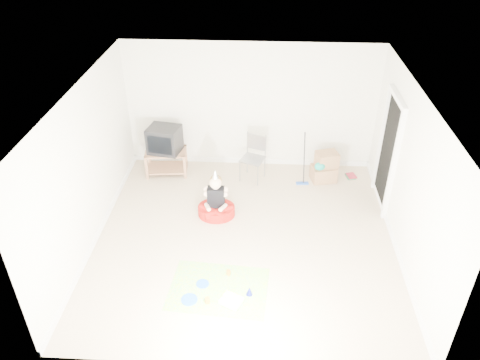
# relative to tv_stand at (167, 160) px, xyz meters

# --- Properties ---
(ground) EXTENTS (5.00, 5.00, 0.00)m
(ground) POSITION_rel_tv_stand_xyz_m (1.69, -1.99, -0.30)
(ground) COLOR beige
(ground) RESTS_ON ground
(doorway_recess) EXTENTS (0.02, 0.90, 2.05)m
(doorway_recess) POSITION_rel_tv_stand_xyz_m (4.17, -0.79, 0.73)
(doorway_recess) COLOR black
(doorway_recess) RESTS_ON ground
(tv_stand) EXTENTS (0.87, 0.59, 0.51)m
(tv_stand) POSITION_rel_tv_stand_xyz_m (0.00, 0.00, 0.00)
(tv_stand) COLOR #956343
(tv_stand) RESTS_ON ground
(crt_tv) EXTENTS (0.69, 0.61, 0.52)m
(crt_tv) POSITION_rel_tv_stand_xyz_m (0.00, 0.00, 0.47)
(crt_tv) COLOR black
(crt_tv) RESTS_ON tv_stand
(folding_chair) EXTENTS (0.55, 0.53, 0.94)m
(folding_chair) POSITION_rel_tv_stand_xyz_m (1.76, -0.14, 0.16)
(folding_chair) COLOR gray
(folding_chair) RESTS_ON ground
(cardboard_boxes) EXTENTS (0.56, 0.48, 0.60)m
(cardboard_boxes) POSITION_rel_tv_stand_xyz_m (3.19, -0.08, -0.01)
(cardboard_boxes) COLOR #9F734D
(cardboard_boxes) RESTS_ON ground
(floor_mop) EXTENTS (0.25, 0.34, 1.00)m
(floor_mop) POSITION_rel_tv_stand_xyz_m (2.76, -0.27, -0.04)
(floor_mop) COLOR #234FB3
(floor_mop) RESTS_ON ground
(book_pile) EXTENTS (0.22, 0.25, 0.05)m
(book_pile) POSITION_rel_tv_stand_xyz_m (3.77, 0.05, -0.28)
(book_pile) COLOR #297C4C
(book_pile) RESTS_ON ground
(seated_woman) EXTENTS (0.66, 0.66, 0.96)m
(seated_woman) POSITION_rel_tv_stand_xyz_m (1.15, -1.38, -0.09)
(seated_woman) COLOR #B41710
(seated_woman) RESTS_ON ground
(party_mat) EXTENTS (1.52, 1.15, 0.01)m
(party_mat) POSITION_rel_tv_stand_xyz_m (1.36, -3.19, -0.30)
(party_mat) COLOR #E22F98
(party_mat) RESTS_ON ground
(birthday_cake) EXTENTS (0.37, 0.34, 0.14)m
(birthday_cake) POSITION_rel_tv_stand_xyz_m (1.57, -3.46, -0.26)
(birthday_cake) COLOR white
(birthday_cake) RESTS_ON party_mat
(blue_plate_near) EXTENTS (0.24, 0.24, 0.01)m
(blue_plate_near) POSITION_rel_tv_stand_xyz_m (1.11, -3.11, -0.29)
(blue_plate_near) COLOR blue
(blue_plate_near) RESTS_ON party_mat
(blue_plate_far) EXTENTS (0.32, 0.32, 0.01)m
(blue_plate_far) POSITION_rel_tv_stand_xyz_m (0.96, -3.44, -0.29)
(blue_plate_far) COLOR blue
(blue_plate_far) RESTS_ON party_mat
(orange_cup_near) EXTENTS (0.08, 0.08, 0.08)m
(orange_cup_near) POSITION_rel_tv_stand_xyz_m (1.49, -2.89, -0.26)
(orange_cup_near) COLOR orange
(orange_cup_near) RESTS_ON party_mat
(orange_cup_far) EXTENTS (0.09, 0.09, 0.08)m
(orange_cup_far) POSITION_rel_tv_stand_xyz_m (1.23, -3.47, -0.25)
(orange_cup_far) COLOR orange
(orange_cup_far) RESTS_ON party_mat
(blue_party_hat) EXTENTS (0.10, 0.10, 0.14)m
(blue_party_hat) POSITION_rel_tv_stand_xyz_m (1.82, -3.28, -0.22)
(blue_party_hat) COLOR #181BAD
(blue_party_hat) RESTS_ON party_mat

